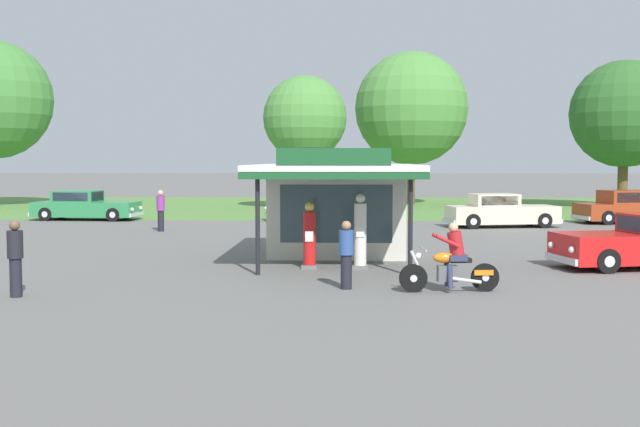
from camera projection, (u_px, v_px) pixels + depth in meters
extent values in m
plane|color=slate|center=(272.00, 272.00, 21.69)|extent=(300.00, 300.00, 0.00)
cube|color=#56843D|center=(319.00, 206.00, 51.60)|extent=(120.00, 24.00, 0.01)
cube|color=beige|center=(337.00, 212.00, 25.78)|extent=(4.15, 3.67, 2.69)
cube|color=#384C56|center=(336.00, 214.00, 23.97)|extent=(3.32, 0.05, 1.72)
cube|color=silver|center=(336.00, 167.00, 24.11)|extent=(4.85, 7.34, 0.16)
cube|color=#195128|center=(336.00, 173.00, 24.12)|extent=(4.85, 7.34, 0.18)
cube|color=#195128|center=(333.00, 157.00, 20.46)|extent=(2.90, 0.08, 0.44)
cylinder|color=black|center=(410.00, 224.00, 20.86)|extent=(0.12, 0.12, 2.69)
cylinder|color=black|center=(258.00, 223.00, 21.02)|extent=(0.12, 0.12, 2.69)
cube|color=slate|center=(310.00, 267.00, 22.37)|extent=(0.44, 0.44, 0.10)
cylinder|color=red|center=(310.00, 238.00, 22.32)|extent=(0.34, 0.34, 1.46)
cube|color=white|center=(309.00, 236.00, 22.13)|extent=(0.22, 0.02, 0.28)
sphere|color=#EACC4C|center=(310.00, 207.00, 22.26)|extent=(0.26, 0.26, 0.26)
cube|color=slate|center=(360.00, 267.00, 22.31)|extent=(0.44, 0.44, 0.10)
cylinder|color=silver|center=(360.00, 234.00, 22.25)|extent=(0.34, 0.34, 1.70)
cube|color=white|center=(360.00, 232.00, 22.07)|extent=(0.22, 0.02, 0.28)
sphere|color=white|center=(360.00, 198.00, 22.19)|extent=(0.26, 0.26, 0.26)
cylinder|color=black|center=(413.00, 278.00, 18.36)|extent=(0.65, 0.17, 0.64)
cylinder|color=silver|center=(413.00, 278.00, 18.36)|extent=(0.17, 0.14, 0.16)
cylinder|color=black|center=(485.00, 277.00, 18.47)|extent=(0.65, 0.17, 0.64)
cylinder|color=silver|center=(485.00, 277.00, 18.47)|extent=(0.17, 0.14, 0.16)
ellipsoid|color=orange|center=(445.00, 258.00, 18.38)|extent=(0.58, 0.30, 0.24)
cube|color=#59595E|center=(447.00, 273.00, 18.40)|extent=(0.46, 0.29, 0.36)
cube|color=black|center=(460.00, 260.00, 18.40)|extent=(0.51, 0.31, 0.10)
cylinder|color=silver|center=(418.00, 266.00, 18.35)|extent=(0.37, 0.11, 0.71)
cylinder|color=silver|center=(423.00, 249.00, 18.33)|extent=(0.11, 0.70, 0.04)
sphere|color=silver|center=(419.00, 256.00, 18.33)|extent=(0.16, 0.16, 0.16)
cube|color=orange|center=(483.00, 272.00, 18.46)|extent=(0.46, 0.23, 0.12)
cylinder|color=silver|center=(466.00, 280.00, 18.30)|extent=(0.71, 0.16, 0.18)
cube|color=#2D3351|center=(457.00, 258.00, 18.40)|extent=(0.43, 0.38, 0.14)
cylinder|color=#2D3351|center=(450.00, 276.00, 18.25)|extent=(0.14, 0.24, 0.56)
cylinder|color=#2D3351|center=(447.00, 274.00, 18.57)|extent=(0.14, 0.24, 0.56)
cylinder|color=#B21E23|center=(456.00, 244.00, 18.37)|extent=(0.44, 0.36, 0.60)
sphere|color=tan|center=(453.00, 227.00, 18.34)|extent=(0.22, 0.22, 0.22)
cylinder|color=#B21E23|center=(447.00, 241.00, 18.15)|extent=(0.54, 0.15, 0.31)
cylinder|color=#B21E23|center=(443.00, 239.00, 18.55)|extent=(0.54, 0.15, 0.31)
cube|color=#283847|center=(632.00, 224.00, 22.37)|extent=(0.35, 1.46, 0.42)
cube|color=silver|center=(561.00, 259.00, 22.08)|extent=(0.50, 1.79, 0.18)
sphere|color=white|center=(572.00, 250.00, 21.46)|extent=(0.18, 0.18, 0.18)
sphere|color=white|center=(551.00, 245.00, 22.65)|extent=(0.18, 0.18, 0.18)
cylinder|color=black|center=(608.00, 261.00, 21.35)|extent=(0.69, 0.33, 0.66)
cylinder|color=silver|center=(608.00, 261.00, 21.35)|extent=(0.34, 0.28, 0.30)
cylinder|color=black|center=(575.00, 253.00, 23.10)|extent=(0.69, 0.33, 0.66)
cylinder|color=silver|center=(575.00, 253.00, 23.10)|extent=(0.34, 0.28, 0.30)
cube|color=#993819|center=(634.00, 211.00, 38.24)|extent=(5.57, 2.93, 0.75)
cube|color=#993819|center=(626.00, 197.00, 38.14)|extent=(2.48, 2.09, 0.61)
cube|color=#283847|center=(617.00, 196.00, 38.95)|extent=(1.83, 0.40, 0.47)
cube|color=#283847|center=(636.00, 198.00, 37.32)|extent=(1.83, 0.40, 0.47)
cube|color=silver|center=(580.00, 217.00, 37.84)|extent=(0.48, 1.81, 0.18)
cylinder|color=black|center=(589.00, 215.00, 38.86)|extent=(0.69, 0.33, 0.66)
cylinder|color=silver|center=(589.00, 215.00, 38.86)|extent=(0.33, 0.27, 0.30)
cylinder|color=black|center=(608.00, 218.00, 37.09)|extent=(0.69, 0.33, 0.66)
cylinder|color=silver|center=(608.00, 218.00, 37.09)|extent=(0.33, 0.27, 0.30)
cube|color=#7AC6D1|center=(322.00, 209.00, 39.74)|extent=(5.57, 3.19, 0.77)
cube|color=#7AC6D1|center=(331.00, 196.00, 39.81)|extent=(2.72, 2.16, 0.54)
cube|color=#283847|center=(308.00, 196.00, 39.52)|extent=(0.43, 1.32, 0.43)
cube|color=#283847|center=(335.00, 196.00, 39.08)|extent=(1.95, 0.60, 0.41)
cube|color=#283847|center=(327.00, 195.00, 40.54)|extent=(1.95, 0.60, 0.41)
cube|color=silver|center=(269.00, 215.00, 39.11)|extent=(0.59, 1.63, 0.18)
cube|color=silver|center=(374.00, 214.00, 40.42)|extent=(0.59, 1.63, 0.18)
sphere|color=white|center=(270.00, 210.00, 38.54)|extent=(0.18, 0.18, 0.18)
sphere|color=white|center=(266.00, 208.00, 39.63)|extent=(0.18, 0.18, 0.18)
cylinder|color=black|center=(290.00, 216.00, 38.53)|extent=(0.69, 0.38, 0.66)
cylinder|color=silver|center=(290.00, 216.00, 38.53)|extent=(0.35, 0.30, 0.30)
cylinder|color=black|center=(283.00, 213.00, 40.11)|extent=(0.69, 0.38, 0.66)
cylinder|color=silver|center=(283.00, 213.00, 40.11)|extent=(0.35, 0.30, 0.30)
cylinder|color=black|center=(362.00, 214.00, 39.41)|extent=(0.69, 0.38, 0.66)
cylinder|color=silver|center=(362.00, 214.00, 39.41)|extent=(0.35, 0.30, 0.30)
cylinder|color=black|center=(353.00, 212.00, 40.99)|extent=(0.69, 0.38, 0.66)
cylinder|color=silver|center=(353.00, 212.00, 40.99)|extent=(0.35, 0.30, 0.30)
cube|color=#2D844C|center=(87.00, 209.00, 40.17)|extent=(5.16, 2.32, 0.72)
cube|color=#2D844C|center=(77.00, 196.00, 40.18)|extent=(2.21, 1.87, 0.56)
cube|color=#283847|center=(97.00, 196.00, 40.06)|extent=(0.15, 1.52, 0.45)
cube|color=#283847|center=(84.00, 195.00, 41.02)|extent=(1.78, 0.16, 0.43)
cube|color=#283847|center=(70.00, 197.00, 39.35)|extent=(1.78, 0.16, 0.43)
cube|color=silver|center=(136.00, 214.00, 39.90)|extent=(0.26, 1.85, 0.18)
cube|color=silver|center=(38.00, 213.00, 40.48)|extent=(0.26, 1.85, 0.18)
sphere|color=white|center=(141.00, 208.00, 40.49)|extent=(0.18, 0.18, 0.18)
sphere|color=white|center=(132.00, 209.00, 39.26)|extent=(0.18, 0.18, 0.18)
cylinder|color=black|center=(126.00, 212.00, 40.90)|extent=(0.67, 0.25, 0.66)
cylinder|color=silver|center=(126.00, 212.00, 40.90)|extent=(0.31, 0.24, 0.30)
cylinder|color=black|center=(113.00, 215.00, 39.08)|extent=(0.67, 0.25, 0.66)
cylinder|color=silver|center=(113.00, 215.00, 39.08)|extent=(0.31, 0.24, 0.30)
cylinder|color=black|center=(62.00, 212.00, 41.29)|extent=(0.67, 0.25, 0.66)
cylinder|color=silver|center=(62.00, 212.00, 41.29)|extent=(0.31, 0.24, 0.30)
cylinder|color=black|center=(45.00, 214.00, 39.48)|extent=(0.67, 0.25, 0.66)
cylinder|color=silver|center=(45.00, 214.00, 39.48)|extent=(0.31, 0.24, 0.30)
cube|color=beige|center=(502.00, 214.00, 35.92)|extent=(5.02, 2.63, 0.76)
cube|color=beige|center=(494.00, 200.00, 35.82)|extent=(2.21, 1.89, 0.54)
cube|color=#283847|center=(514.00, 200.00, 35.96)|extent=(0.30, 1.35, 0.43)
cube|color=#283847|center=(487.00, 199.00, 36.57)|extent=(1.63, 0.34, 0.41)
cube|color=#283847|center=(500.00, 201.00, 35.07)|extent=(1.63, 0.34, 0.41)
cube|color=silver|center=(554.00, 220.00, 36.30)|extent=(0.43, 1.66, 0.18)
cube|color=silver|center=(449.00, 221.00, 35.58)|extent=(0.43, 1.66, 0.18)
sphere|color=white|center=(549.00, 212.00, 36.84)|extent=(0.18, 0.18, 0.18)
sphere|color=white|center=(559.00, 214.00, 35.73)|extent=(0.18, 0.18, 0.18)
cylinder|color=black|center=(529.00, 218.00, 36.99)|extent=(0.69, 0.32, 0.66)
cylinder|color=silver|center=(529.00, 218.00, 36.99)|extent=(0.33, 0.27, 0.30)
cylinder|color=black|center=(544.00, 221.00, 35.37)|extent=(0.69, 0.32, 0.66)
cylinder|color=silver|center=(544.00, 221.00, 35.37)|extent=(0.33, 0.27, 0.30)
cylinder|color=black|center=(461.00, 219.00, 36.51)|extent=(0.69, 0.32, 0.66)
cylinder|color=silver|center=(461.00, 219.00, 36.51)|extent=(0.33, 0.27, 0.30)
cylinder|color=black|center=(473.00, 221.00, 34.89)|extent=(0.69, 0.32, 0.66)
cylinder|color=silver|center=(473.00, 221.00, 34.89)|extent=(0.33, 0.27, 0.30)
cylinder|color=black|center=(161.00, 221.00, 33.81)|extent=(0.26, 0.26, 0.87)
cylinder|color=#8C338C|center=(161.00, 203.00, 33.76)|extent=(0.34, 0.34, 0.62)
sphere|color=tan|center=(161.00, 193.00, 33.73)|extent=(0.24, 0.24, 0.24)
cylinder|color=black|center=(16.00, 278.00, 17.71)|extent=(0.26, 0.26, 0.85)
cylinder|color=black|center=(15.00, 244.00, 17.66)|extent=(0.34, 0.34, 0.60)
sphere|color=brown|center=(15.00, 225.00, 17.63)|extent=(0.23, 0.23, 0.23)
cylinder|color=black|center=(346.00, 272.00, 18.80)|extent=(0.26, 0.26, 0.80)
cylinder|color=#2D4C8C|center=(346.00, 242.00, 18.75)|extent=(0.34, 0.34, 0.57)
sphere|color=#9E704C|center=(346.00, 226.00, 18.73)|extent=(0.22, 0.22, 0.22)
cylinder|color=brown|center=(305.00, 179.00, 48.66)|extent=(0.43, 0.43, 3.59)
sphere|color=#4C893D|center=(305.00, 118.00, 48.41)|extent=(5.02, 5.02, 5.02)
cylinder|color=brown|center=(411.00, 178.00, 53.68)|extent=(0.52, 0.52, 3.55)
sphere|color=#4C893D|center=(412.00, 108.00, 53.37)|extent=(7.44, 7.44, 7.44)
cylinder|color=brown|center=(623.00, 181.00, 49.75)|extent=(0.60, 0.60, 3.32)
sphere|color=#2D6028|center=(624.00, 114.00, 49.48)|extent=(6.53, 6.53, 6.53)
sphere|color=#2D6028|center=(617.00, 125.00, 49.94)|extent=(3.83, 3.83, 3.83)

